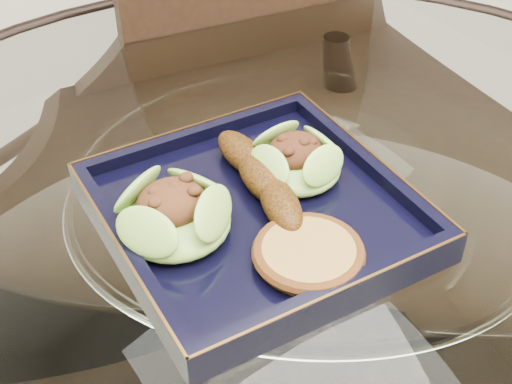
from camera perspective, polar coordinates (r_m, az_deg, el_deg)
dining_table at (r=0.80m, az=3.19°, el=-11.54°), size 1.13×1.13×0.77m
dining_chair at (r=1.09m, az=2.57°, el=1.40°), size 0.50×0.50×0.98m
navy_plate at (r=0.67m, az=0.00°, el=-1.97°), size 0.29×0.29×0.02m
lettuce_wrap_left at (r=0.63m, az=-6.56°, el=-1.98°), size 0.11×0.11×0.04m
lettuce_wrap_right at (r=0.69m, az=3.23°, el=2.37°), size 0.11×0.11×0.03m
roasted_plantain at (r=0.68m, az=0.39°, el=1.15°), size 0.06×0.16×0.03m
crumb_patty at (r=0.61m, az=4.22°, el=-5.02°), size 0.10×0.10×0.02m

